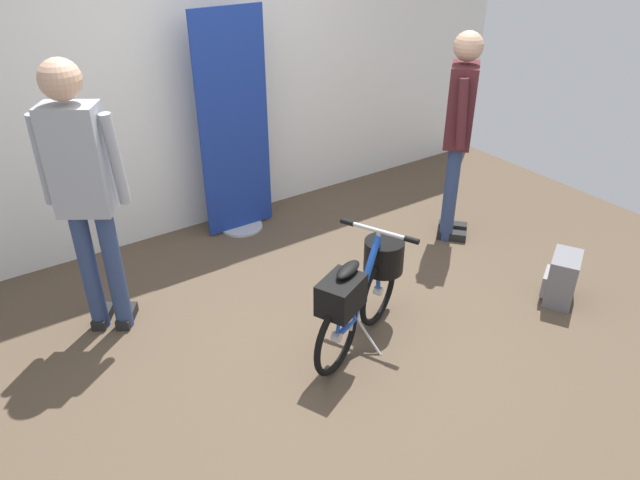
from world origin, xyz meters
name	(u,v)px	position (x,y,z in m)	size (l,w,h in m)	color
ground_plane	(341,325)	(0.00, 0.00, 0.00)	(6.38, 6.38, 0.00)	brown
back_wall	(201,55)	(0.00, 1.91, 1.42)	(6.38, 0.10, 2.85)	white
floor_banner_stand	(235,138)	(0.09, 1.59, 0.82)	(0.60, 0.36, 1.82)	#B7B7BC
folding_bike_foreground	(363,288)	(0.02, -0.19, 0.40)	(0.96, 0.59, 0.74)	black
visitor_near_wall	(459,126)	(1.48, 0.50, 0.96)	(0.42, 0.39, 1.67)	navy
visitor_browsing	(84,186)	(-1.26, 0.86, 1.03)	(0.45, 0.38, 1.77)	navy
backpack_on_floor	(562,279)	(1.45, -0.63, 0.18)	(0.35, 0.31, 0.36)	slate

